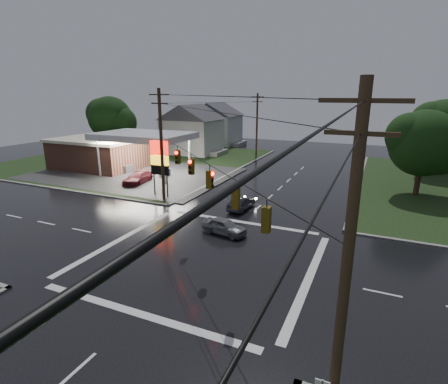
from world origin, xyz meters
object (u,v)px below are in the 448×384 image
at_px(utility_pole_nw, 161,144).
at_px(tree_ne_near, 425,144).
at_px(tree_nw_behind, 111,118).
at_px(car_crossing, 224,226).
at_px(tree_ne_far, 443,128).
at_px(utility_pole_se, 346,272).
at_px(car_pump, 138,178).
at_px(house_far, 216,123).
at_px(car_north, 241,203).
at_px(pylon_sign, 160,159).
at_px(utility_pole_n, 257,124).
at_px(house_near, 192,129).
at_px(gas_station, 108,151).

height_order(utility_pole_nw, tree_ne_near, utility_pole_nw).
bearing_deg(tree_ne_near, tree_nw_behind, 170.53).
bearing_deg(car_crossing, tree_ne_far, -19.60).
distance_m(utility_pole_se, car_crossing, 17.53).
bearing_deg(car_crossing, car_pump, 68.67).
height_order(utility_pole_se, house_far, utility_pole_se).
height_order(utility_pole_nw, car_north, utility_pole_nw).
distance_m(pylon_sign, car_pump, 7.47).
xyz_separation_m(pylon_sign, utility_pole_n, (1.00, 27.50, 1.46)).
relative_size(utility_pole_se, car_pump, 2.28).
distance_m(car_north, car_pump, 15.43).
bearing_deg(house_near, tree_ne_near, -21.76).
bearing_deg(car_north, tree_ne_near, -138.05).
bearing_deg(tree_ne_near, car_crossing, -128.95).
xyz_separation_m(tree_nw_behind, tree_ne_far, (50.99, 4.00, -0.00)).
xyz_separation_m(utility_pole_se, utility_pole_n, (-19.00, 47.50, -0.25)).
height_order(car_north, car_crossing, car_crossing).
bearing_deg(utility_pole_nw, pylon_sign, 135.00).
distance_m(utility_pole_se, tree_nw_behind, 58.64).
distance_m(tree_ne_near, car_crossing, 23.57).
distance_m(tree_ne_far, car_crossing, 35.11).
bearing_deg(utility_pole_se, tree_nw_behind, 137.66).
relative_size(utility_pole_n, tree_nw_behind, 1.05).
xyz_separation_m(pylon_sign, car_north, (9.21, -0.42, -3.40)).
bearing_deg(house_near, pylon_sign, -67.72).
bearing_deg(utility_pole_se, car_crossing, 125.97).
distance_m(house_far, car_north, 43.35).
relative_size(utility_pole_nw, tree_nw_behind, 1.10).
relative_size(utility_pole_nw, car_pump, 2.28).
bearing_deg(utility_pole_se, tree_ne_far, 80.02).
bearing_deg(gas_station, tree_ne_near, 3.30).
bearing_deg(tree_nw_behind, utility_pole_nw, -40.10).
bearing_deg(tree_ne_far, house_far, 160.29).
relative_size(utility_pole_n, house_near, 0.95).
xyz_separation_m(utility_pole_nw, utility_pole_n, (0.00, 28.50, -0.25)).
height_order(utility_pole_n, car_pump, utility_pole_n).
height_order(utility_pole_nw, tree_nw_behind, utility_pole_nw).
relative_size(utility_pole_nw, tree_ne_near, 1.22).
xyz_separation_m(pylon_sign, car_pump, (-5.71, 3.50, -3.31)).
xyz_separation_m(tree_ne_far, car_pump, (-33.36, -19.99, -5.48)).
xyz_separation_m(utility_pole_nw, tree_ne_far, (26.65, 24.49, 0.46)).
relative_size(house_far, car_pump, 2.29).
height_order(tree_nw_behind, tree_ne_near, tree_nw_behind).
relative_size(house_near, car_crossing, 3.02).
xyz_separation_m(gas_station, utility_pole_n, (16.18, 18.30, 2.92)).
bearing_deg(tree_ne_far, car_pump, -149.07).
bearing_deg(tree_nw_behind, car_crossing, -37.74).
bearing_deg(house_near, car_north, -52.82).
height_order(house_far, tree_ne_near, tree_ne_near).
bearing_deg(car_pump, tree_ne_near, 8.52).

